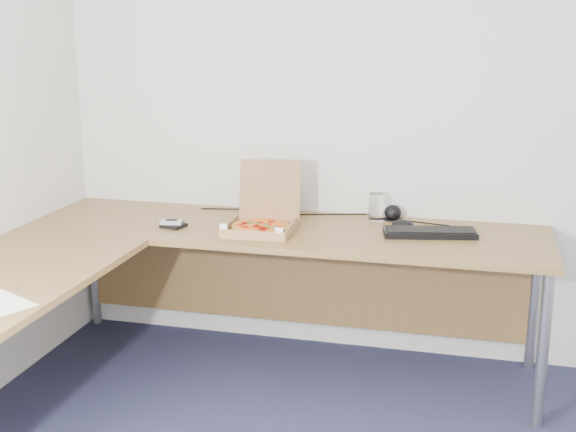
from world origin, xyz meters
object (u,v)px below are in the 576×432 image
(wallet, at_px, (174,225))
(pizza_box, at_px, (261,223))
(desk, at_px, (189,254))
(drinking_glass, at_px, (376,207))
(keyboard, at_px, (430,233))

(wallet, bearing_deg, pizza_box, 22.16)
(pizza_box, relative_size, wallet, 3.35)
(desk, xyz_separation_m, drinking_glass, (0.73, 0.68, 0.10))
(desk, bearing_deg, pizza_box, 55.60)
(pizza_box, height_order, wallet, pizza_box)
(keyboard, height_order, wallet, keyboard)
(wallet, bearing_deg, keyboard, 23.83)
(wallet, bearing_deg, drinking_glass, 38.87)
(desk, distance_m, drinking_glass, 1.01)
(drinking_glass, bearing_deg, wallet, -157.84)
(pizza_box, distance_m, drinking_glass, 0.60)
(pizza_box, bearing_deg, desk, -127.64)
(pizza_box, relative_size, drinking_glass, 2.62)
(desk, height_order, pizza_box, pizza_box)
(drinking_glass, height_order, wallet, drinking_glass)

